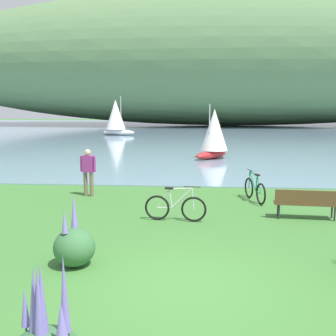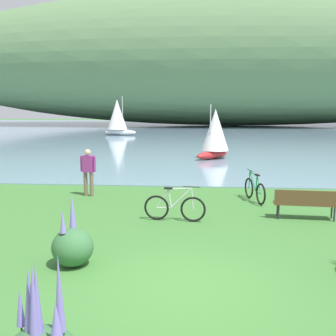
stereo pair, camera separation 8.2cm
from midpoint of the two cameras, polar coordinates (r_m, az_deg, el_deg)
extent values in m
plane|color=#3D7533|center=(7.59, 2.02, -16.40)|extent=(200.00, 200.00, 0.00)
cube|color=#7A99B2|center=(56.14, 4.21, 5.32)|extent=(180.00, 80.00, 0.04)
ellipsoid|color=#567A4C|center=(71.79, 9.02, 14.89)|extent=(115.48, 28.00, 22.31)
cube|color=brown|center=(12.37, 18.68, -4.74)|extent=(1.83, 0.62, 0.05)
cube|color=brown|center=(12.12, 18.90, -3.93)|extent=(1.80, 0.18, 0.40)
cylinder|color=#2D2D33|center=(12.48, 15.03, -5.53)|extent=(0.05, 0.05, 0.45)
cylinder|color=#2D2D33|center=(12.74, 21.92, -5.58)|extent=(0.05, 0.05, 0.45)
cylinder|color=#2D2D33|center=(12.16, 15.19, -5.91)|extent=(0.05, 0.05, 0.45)
cylinder|color=#2D2D33|center=(12.42, 22.26, -5.95)|extent=(0.05, 0.05, 0.45)
torus|color=black|center=(11.45, 3.44, -5.82)|extent=(0.72, 0.13, 0.72)
torus|color=black|center=(11.61, -1.74, -5.61)|extent=(0.72, 0.13, 0.72)
cylinder|color=silver|center=(11.42, 1.77, -4.25)|extent=(0.61, 0.10, 0.61)
cylinder|color=silver|center=(11.37, 1.57, -2.94)|extent=(0.66, 0.10, 0.09)
cylinder|color=silver|center=(11.47, 0.14, -4.31)|extent=(0.13, 0.06, 0.54)
cylinder|color=silver|center=(11.57, -0.70, -5.61)|extent=(0.43, 0.07, 0.05)
cylinder|color=silver|center=(11.51, -0.90, -4.32)|extent=(0.37, 0.06, 0.56)
cylinder|color=silver|center=(11.38, 3.33, -4.35)|extent=(0.09, 0.04, 0.60)
cube|color=black|center=(11.42, -0.05, -2.86)|extent=(0.25, 0.12, 0.05)
cylinder|color=black|center=(11.31, 3.22, -2.67)|extent=(0.48, 0.07, 0.02)
torus|color=black|center=(14.69, 11.17, -2.74)|extent=(0.25, 0.71, 0.72)
torus|color=black|center=(13.75, 12.79, -3.58)|extent=(0.25, 0.71, 0.72)
cylinder|color=#1E8C4C|center=(14.33, 11.71, -1.78)|extent=(0.20, 0.60, 0.61)
cylinder|color=#1E8C4C|center=(14.25, 11.80, -0.76)|extent=(0.21, 0.65, 0.09)
cylinder|color=#1E8C4C|center=(14.04, 12.21, -2.12)|extent=(0.07, 0.13, 0.54)
cylinder|color=#1E8C4C|center=(13.93, 12.45, -3.36)|extent=(0.14, 0.42, 0.05)
cylinder|color=#1E8C4C|center=(13.85, 12.55, -2.32)|extent=(0.12, 0.36, 0.56)
cylinder|color=#1E8C4C|center=(14.62, 11.24, -1.61)|extent=(0.06, 0.09, 0.60)
cube|color=black|center=(13.95, 12.31, -0.96)|extent=(0.16, 0.26, 0.05)
cylinder|color=black|center=(14.54, 11.32, -0.31)|extent=(0.15, 0.47, 0.02)
cylinder|color=#72604C|center=(15.01, -11.69, -2.21)|extent=(0.14, 0.14, 0.88)
cylinder|color=#72604C|center=(14.90, -10.87, -2.27)|extent=(0.14, 0.14, 0.88)
cube|color=#9E338C|center=(14.83, -11.37, 0.57)|extent=(0.42, 0.29, 0.60)
sphere|color=beige|center=(14.78, -11.42, 2.18)|extent=(0.22, 0.22, 0.22)
cylinder|color=#9E338C|center=(14.95, -12.25, 0.61)|extent=(0.09, 0.09, 0.56)
cylinder|color=#9E338C|center=(14.71, -10.47, 0.53)|extent=(0.09, 0.09, 0.56)
ellipsoid|color=#386B3D|center=(8.57, -13.32, -10.84)|extent=(0.84, 0.84, 0.78)
cylinder|color=#386B3D|center=(8.74, -13.27, -8.43)|extent=(0.02, 0.02, 0.12)
cone|color=#8470D1|center=(8.63, -13.36, -5.90)|extent=(0.14, 0.14, 0.68)
cylinder|color=#386B3D|center=(8.58, -13.31, -8.76)|extent=(0.02, 0.02, 0.12)
cone|color=#8470D1|center=(8.46, -13.41, -6.02)|extent=(0.12, 0.12, 0.73)
cylinder|color=#386B3D|center=(8.35, -14.57, -9.28)|extent=(0.02, 0.02, 0.12)
cone|color=#8470D1|center=(8.27, -14.65, -7.35)|extent=(0.12, 0.12, 0.47)
cone|color=#8470D1|center=(4.80, -15.28, -20.22)|extent=(0.15, 0.15, 0.46)
cone|color=#8470D1|center=(4.91, -18.24, -17.32)|extent=(0.13, 0.13, 0.82)
cone|color=#8470D1|center=(4.91, -17.84, -17.14)|extent=(0.13, 0.13, 0.85)
cylinder|color=#386B3D|center=(5.24, -18.54, -21.39)|extent=(0.02, 0.02, 0.12)
cone|color=#8470D1|center=(5.04, -18.79, -17.05)|extent=(0.15, 0.15, 0.76)
cylinder|color=#386B3D|center=(5.35, -19.78, -20.77)|extent=(0.02, 0.02, 0.12)
cone|color=#8470D1|center=(5.21, -19.96, -17.94)|extent=(0.10, 0.10, 0.47)
cylinder|color=#386B3D|center=(5.12, -14.65, -21.95)|extent=(0.02, 0.02, 0.12)
cone|color=#8470D1|center=(4.88, -14.90, -16.65)|extent=(0.12, 0.12, 0.92)
ellipsoid|color=#B22323|center=(25.12, 6.02, 1.88)|extent=(2.42, 2.71, 0.50)
cylinder|color=#B2B2B2|center=(24.81, 5.76, 5.68)|extent=(0.07, 0.07, 2.85)
cone|color=white|center=(25.20, 6.45, 5.39)|extent=(2.38, 2.38, 2.56)
ellipsoid|color=white|center=(46.30, -7.00, 5.02)|extent=(3.85, 1.71, 0.65)
cylinder|color=#B2B2B2|center=(46.11, -6.71, 7.73)|extent=(0.09, 0.09, 3.72)
cone|color=white|center=(46.35, -7.45, 7.49)|extent=(2.58, 2.58, 3.35)
camera|label=1|loc=(0.04, -90.16, -0.02)|focal=43.26mm
camera|label=2|loc=(0.04, 89.84, 0.02)|focal=43.26mm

